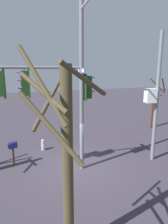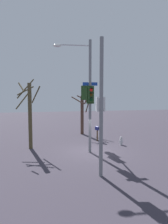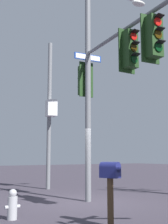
% 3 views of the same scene
% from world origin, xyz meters
% --- Properties ---
extents(ground_plane, '(80.00, 80.00, 0.00)m').
position_xyz_m(ground_plane, '(0.00, 0.00, 0.00)').
color(ground_plane, '#39333E').
extents(main_signal_pole_assembly, '(3.37, 5.24, 8.29)m').
position_xyz_m(main_signal_pole_assembly, '(0.22, -1.04, 4.66)').
color(main_signal_pole_assembly, slate).
rests_on(main_signal_pole_assembly, ground).
extents(secondary_pole_assembly, '(0.57, 0.80, 7.16)m').
position_xyz_m(secondary_pole_assembly, '(0.78, 4.17, 3.67)').
color(secondary_pole_assembly, slate).
rests_on(secondary_pole_assembly, ground).
extents(fire_hydrant, '(0.38, 0.24, 0.73)m').
position_xyz_m(fire_hydrant, '(-3.01, -1.36, 0.34)').
color(fire_hydrant, '#B2B2B7').
rests_on(fire_hydrant, ground).
extents(mailbox, '(0.38, 0.50, 1.41)m').
position_xyz_m(mailbox, '(-1.43, -3.24, 1.11)').
color(mailbox, '#4C3823').
rests_on(mailbox, ground).
extents(bare_tree_behind_pole, '(1.97, 1.98, 5.68)m').
position_xyz_m(bare_tree_behind_pole, '(4.65, -2.12, 2.97)').
color(bare_tree_behind_pole, '#494028').
rests_on(bare_tree_behind_pole, ground).
extents(bare_tree_across_street, '(2.03, 2.07, 4.59)m').
position_xyz_m(bare_tree_across_street, '(-4.27, 8.76, 2.06)').
color(bare_tree_across_street, brown).
rests_on(bare_tree_across_street, ground).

